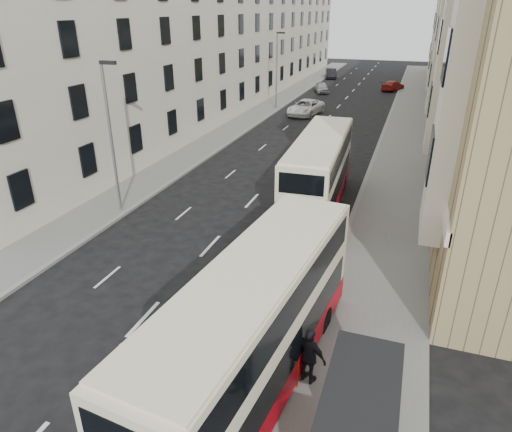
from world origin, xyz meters
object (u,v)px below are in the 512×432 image
at_px(pedestrian_mid, 339,408).
at_px(car_red, 393,86).
at_px(white_van, 306,107).
at_px(double_decker_front, 255,329).
at_px(street_lamp_near, 111,131).
at_px(double_decker_rear, 319,173).
at_px(car_silver, 322,87).
at_px(car_dark, 331,73).
at_px(street_lamp_far, 277,67).
at_px(pedestrian_far, 309,356).

bearing_deg(pedestrian_mid, car_red, 82.37).
bearing_deg(white_van, double_decker_front, -69.97).
xyz_separation_m(double_decker_front, white_van, (-7.60, 38.14, -1.39)).
height_order(pedestrian_mid, white_van, pedestrian_mid).
relative_size(street_lamp_near, double_decker_rear, 0.75).
bearing_deg(white_van, car_red, 76.88).
xyz_separation_m(double_decker_front, car_red, (0.10, 57.29, -1.51)).
bearing_deg(car_silver, car_dark, 76.60).
bearing_deg(double_decker_rear, car_silver, 98.53).
height_order(double_decker_rear, car_dark, double_decker_rear).
xyz_separation_m(street_lamp_far, car_red, (11.45, 17.53, -3.98)).
distance_m(street_lamp_far, car_silver, 13.56).
distance_m(double_decker_rear, white_van, 25.19).
xyz_separation_m(white_van, car_silver, (-1.25, 14.33, -0.11)).
distance_m(pedestrian_far, car_dark, 66.90).
bearing_deg(double_decker_rear, car_red, 85.62).
relative_size(pedestrian_mid, car_red, 0.42).
relative_size(double_decker_rear, car_silver, 2.73).
distance_m(white_van, car_silver, 14.39).
bearing_deg(street_lamp_far, double_decker_front, -74.07).
distance_m(street_lamp_far, double_decker_rear, 27.98).
xyz_separation_m(double_decker_front, car_silver, (-8.84, 52.48, -1.50)).
xyz_separation_m(white_van, car_red, (7.69, 19.14, -0.12)).
distance_m(street_lamp_far, car_dark, 27.03).
relative_size(car_silver, car_dark, 0.86).
height_order(pedestrian_mid, car_dark, pedestrian_mid).
distance_m(double_decker_front, pedestrian_far, 1.94).
bearing_deg(double_decker_front, car_red, 95.85).
height_order(white_van, car_red, white_van).
bearing_deg(white_van, street_lamp_near, -88.76).
bearing_deg(pedestrian_far, car_dark, -60.21).
distance_m(white_van, car_red, 20.63).
relative_size(street_lamp_near, double_decker_front, 0.74).
relative_size(street_lamp_near, white_van, 1.43).
xyz_separation_m(double_decker_front, double_decker_rear, (-1.09, 13.84, -0.02)).
xyz_separation_m(street_lamp_near, double_decker_rear, (10.26, 4.09, -2.49)).
bearing_deg(double_decker_rear, pedestrian_far, -81.71).
distance_m(street_lamp_near, car_dark, 56.87).
bearing_deg(double_decker_front, car_dark, 104.67).
xyz_separation_m(street_lamp_near, street_lamp_far, (0.00, 30.00, 0.00)).
xyz_separation_m(double_decker_front, pedestrian_mid, (2.65, -1.02, -1.07)).
bearing_deg(car_silver, street_lamp_far, -120.08).
distance_m(street_lamp_near, street_lamp_far, 30.00).
height_order(car_silver, car_dark, car_dark).
distance_m(double_decker_front, double_decker_rear, 13.88).
relative_size(car_dark, car_red, 1.00).
bearing_deg(car_silver, white_van, -103.96).
bearing_deg(pedestrian_far, double_decker_rear, -59.19).
xyz_separation_m(double_decker_rear, car_silver, (-7.75, 38.64, -1.48)).
distance_m(double_decker_front, pedestrian_mid, 3.04).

